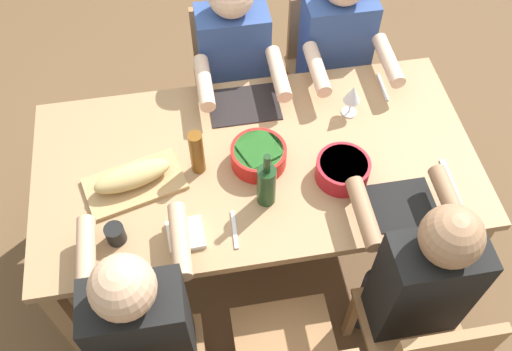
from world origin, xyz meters
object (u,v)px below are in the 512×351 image
bread_loaf (132,176)px  wine_bottle (266,184)px  serving_bowl_fruit (343,169)px  beer_bottle (197,153)px  chair_far_center (231,72)px  chair_near_right (420,343)px  diner_far_center (235,67)px  napkin_stack (186,235)px  diner_near_left (143,322)px  dining_table (256,171)px  chair_far_right (324,61)px  diner_near_right (418,278)px  cutting_board (135,184)px  cup_near_left (115,234)px  diner_far_right (337,55)px  serving_bowl_greens (259,155)px  wine_glass (352,95)px

bread_loaf → wine_bottle: bearing=-17.0°
serving_bowl_fruit → beer_bottle: beer_bottle is taller
chair_far_center → chair_near_right: bearing=-72.1°
diner_far_center → napkin_stack: diner_far_center is taller
diner_near_left → wine_bottle: (0.53, 0.42, 0.15)m
dining_table → chair_far_right: chair_far_right is taller
diner_near_right → chair_far_center: 1.53m
serving_bowl_fruit → cutting_board: 0.86m
diner_near_right → cup_near_left: size_ratio=14.81×
dining_table → chair_far_right: 0.97m
chair_near_right → beer_bottle: beer_bottle is taller
beer_bottle → cutting_board: bearing=-171.5°
diner_far_right → wine_bottle: 0.98m
chair_near_right → chair_far_center: 1.69m
diner_near_left → diner_near_right: bearing=0.0°
chair_near_right → diner_far_right: 1.44m
diner_far_center → diner_far_right: (0.52, 0.00, 0.00)m
serving_bowl_fruit → napkin_stack: size_ratio=1.60×
chair_far_right → diner_far_right: diner_far_right is taller
dining_table → diner_far_center: diner_far_center is taller
beer_bottle → napkin_stack: size_ratio=1.57×
cutting_board → wine_bottle: wine_bottle is taller
diner_near_left → cutting_board: bearing=89.6°
diner_near_left → napkin_stack: diner_near_left is taller
chair_far_right → wine_bottle: (-0.51, -1.00, 0.37)m
diner_near_right → serving_bowl_greens: diner_near_right is taller
diner_far_right → bread_loaf: 1.23m
cup_near_left → beer_bottle: bearing=39.0°
diner_near_right → bread_loaf: 1.19m
serving_bowl_fruit → cup_near_left: serving_bowl_fruit is taller
chair_far_center → cutting_board: chair_far_center is taller
diner_near_left → diner_far_right: 1.62m
chair_far_center → diner_far_center: size_ratio=0.71×
serving_bowl_greens → napkin_stack: bearing=-137.9°
chair_near_right → diner_near_left: (-1.04, 0.18, 0.21)m
chair_far_center → napkin_stack: 1.20m
chair_far_center → cutting_board: bearing=-121.4°
chair_far_center → serving_bowl_greens: (0.01, -0.81, 0.31)m
chair_near_right → beer_bottle: size_ratio=3.86×
chair_near_right → diner_near_left: size_ratio=0.71×
napkin_stack → cutting_board: bearing=123.9°
diner_near_right → dining_table: bearing=130.0°
chair_far_center → wine_bottle: bearing=-89.6°
wine_bottle → diner_near_left: bearing=-141.6°
napkin_stack → diner_far_center: bearing=70.5°
beer_bottle → wine_glass: bearing=15.7°
diner_far_right → cup_near_left: bearing=-141.0°
diner_far_right → serving_bowl_greens: (-0.51, -0.63, 0.09)m
cup_near_left → diner_near_right: bearing=-16.7°
diner_far_right → diner_far_center: bearing=180.0°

